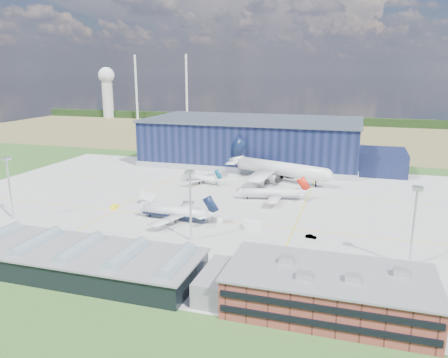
% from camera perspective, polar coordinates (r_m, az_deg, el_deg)
% --- Properties ---
extents(ground, '(600.00, 600.00, 0.00)m').
position_cam_1_polar(ground, '(171.48, -3.76, -4.04)').
color(ground, '#2D5A21').
rests_on(ground, ground).
extents(apron, '(220.00, 160.00, 0.08)m').
position_cam_1_polar(apron, '(180.41, -2.63, -3.10)').
color(apron, '#AFAFAA').
rests_on(apron, ground).
extents(farmland, '(600.00, 220.00, 0.01)m').
position_cam_1_polar(farmland, '(380.45, 8.19, 5.81)').
color(farmland, olive).
rests_on(farmland, ground).
extents(treeline, '(600.00, 8.00, 8.00)m').
position_cam_1_polar(treeline, '(458.56, 9.83, 7.62)').
color(treeline, black).
rests_on(treeline, ground).
extents(horizon_dressing, '(440.20, 18.00, 70.00)m').
position_cam_1_polar(horizon_dressing, '(512.19, -12.28, 11.54)').
color(horizon_dressing, silver).
rests_on(horizon_dressing, ground).
extents(hangar, '(145.00, 62.00, 26.10)m').
position_cam_1_polar(hangar, '(256.56, 4.38, 4.65)').
color(hangar, '#0F1633').
rests_on(hangar, ground).
extents(ops_building, '(46.00, 23.00, 10.90)m').
position_cam_1_polar(ops_building, '(103.97, 13.49, -14.00)').
color(ops_building, brown).
rests_on(ops_building, ground).
extents(glass_concourse, '(78.00, 23.00, 8.60)m').
position_cam_1_polar(glass_concourse, '(123.19, -16.86, -10.21)').
color(glass_concourse, black).
rests_on(glass_concourse, ground).
extents(light_mast_west, '(2.60, 2.60, 23.00)m').
position_cam_1_polar(light_mast_west, '(174.52, -26.34, 0.09)').
color(light_mast_west, silver).
rests_on(light_mast_west, ground).
extents(light_mast_center, '(2.60, 2.60, 23.00)m').
position_cam_1_polar(light_mast_center, '(136.78, -4.43, -1.97)').
color(light_mast_center, silver).
rests_on(light_mast_center, ground).
extents(light_mast_east, '(2.60, 2.60, 23.00)m').
position_cam_1_polar(light_mast_east, '(128.74, 23.66, -4.16)').
color(light_mast_east, silver).
rests_on(light_mast_east, ground).
extents(airliner_navy, '(33.45, 32.78, 10.50)m').
position_cam_1_polar(airliner_navy, '(158.79, -6.51, -3.59)').
color(airliner_navy, silver).
rests_on(airliner_navy, ground).
extents(airliner_red, '(37.30, 36.81, 10.10)m').
position_cam_1_polar(airliner_red, '(183.64, 6.13, -1.23)').
color(airliner_red, silver).
rests_on(airliner_red, ground).
extents(airliner_widebody, '(77.03, 76.25, 19.71)m').
position_cam_1_polar(airliner_widebody, '(214.44, 7.45, 2.26)').
color(airliner_widebody, silver).
rests_on(airliner_widebody, ground).
extents(airliner_regional, '(30.69, 30.34, 8.04)m').
position_cam_1_polar(airliner_regional, '(210.82, -3.16, 0.53)').
color(airliner_regional, silver).
rests_on(airliner_regional, ground).
extents(gse_tug_a, '(2.39, 3.60, 1.43)m').
position_cam_1_polar(gse_tug_a, '(177.92, -14.10, -3.53)').
color(gse_tug_a, yellow).
rests_on(gse_tug_a, ground).
extents(gse_tug_b, '(2.90, 3.26, 1.18)m').
position_cam_1_polar(gse_tug_b, '(171.46, -9.64, -4.01)').
color(gse_tug_b, yellow).
rests_on(gse_tug_b, ground).
extents(gse_van_a, '(6.43, 3.91, 2.61)m').
position_cam_1_polar(gse_van_a, '(151.37, 3.72, -5.99)').
color(gse_van_a, white).
rests_on(gse_van_a, ground).
extents(gse_van_b, '(5.32, 4.89, 2.28)m').
position_cam_1_polar(gse_van_b, '(157.57, -1.02, -5.21)').
color(gse_van_b, white).
rests_on(gse_van_b, ground).
extents(gse_van_c, '(5.51, 3.41, 2.46)m').
position_cam_1_polar(gse_van_c, '(123.16, 23.39, -12.06)').
color(gse_van_c, white).
rests_on(gse_van_c, ground).
extents(airstair, '(4.37, 5.99, 3.57)m').
position_cam_1_polar(airstair, '(181.80, -10.01, -2.59)').
color(airstair, white).
rests_on(airstair, ground).
extents(car_a, '(3.40, 2.22, 1.08)m').
position_cam_1_polar(car_a, '(118.56, 26.70, -13.84)').
color(car_a, '#99999E').
rests_on(car_a, ground).
extents(car_b, '(3.78, 1.84, 1.20)m').
position_cam_1_polar(car_b, '(145.48, 11.29, -7.39)').
color(car_b, '#99999E').
rests_on(car_b, ground).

